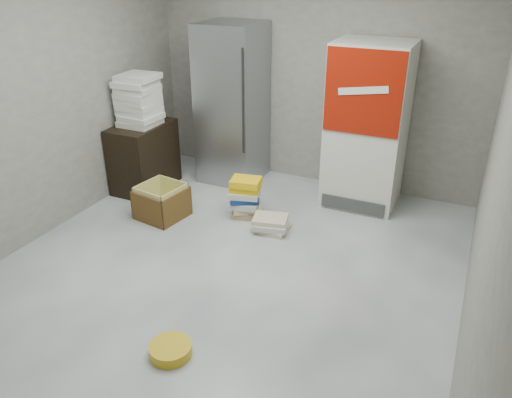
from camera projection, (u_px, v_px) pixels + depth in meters
The scene contains 10 objects.
ground at pixel (215, 282), 4.37m from camera, with size 5.00×5.00×0.00m, color silver.
room_shell at pixel (206, 76), 3.58m from camera, with size 4.04×5.04×2.82m.
steel_fridge at pixel (232, 105), 6.03m from camera, with size 0.70×0.72×1.90m.
coke_cooler at pixel (367, 126), 5.42m from camera, with size 0.80×0.73×1.80m.
wood_shelf at pixel (144, 157), 5.99m from camera, with size 0.50×0.80×0.80m, color black.
supply_box_stack at pixel (139, 100), 5.68m from camera, with size 0.44×0.44×0.58m.
phonebook_stack_main at pixel (246, 198), 5.37m from camera, with size 0.40×0.38×0.45m.
phonebook_stack_side at pixel (271, 224), 5.15m from camera, with size 0.41×0.36×0.16m.
cardboard_box at pixel (162, 204), 5.40m from camera, with size 0.53×0.53×0.37m.
bucket_lid at pixel (171, 350), 3.57m from camera, with size 0.31×0.31×0.08m, color gold.
Camera 1 is at (1.84, -3.12, 2.59)m, focal length 35.00 mm.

